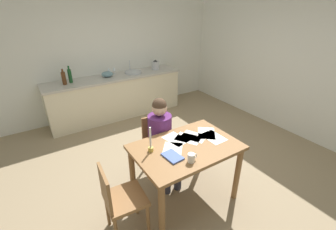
% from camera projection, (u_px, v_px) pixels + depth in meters
% --- Properties ---
extents(ground_plane, '(5.20, 5.20, 0.04)m').
position_uv_depth(ground_plane, '(175.00, 171.00, 3.53)').
color(ground_plane, '#937F60').
extents(wall_back, '(5.20, 0.12, 2.60)m').
position_uv_depth(wall_back, '(107.00, 54.00, 4.91)').
color(wall_back, silver).
rests_on(wall_back, ground).
extents(wall_right, '(0.12, 5.20, 2.60)m').
position_uv_depth(wall_right, '(294.00, 62.00, 4.20)').
color(wall_right, silver).
rests_on(wall_right, ground).
extents(kitchen_counter, '(2.84, 0.64, 0.90)m').
position_uv_depth(kitchen_counter, '(117.00, 96.00, 5.01)').
color(kitchen_counter, beige).
rests_on(kitchen_counter, ground).
extents(dining_table, '(1.21, 0.81, 0.79)m').
position_uv_depth(dining_table, '(186.00, 155.00, 2.73)').
color(dining_table, olive).
rests_on(dining_table, ground).
extents(chair_at_table, '(0.44, 0.44, 0.86)m').
position_uv_depth(chair_at_table, '(158.00, 143.00, 3.30)').
color(chair_at_table, olive).
rests_on(chair_at_table, ground).
extents(person_seated, '(0.36, 0.61, 1.19)m').
position_uv_depth(person_seated, '(162.00, 136.00, 3.09)').
color(person_seated, '#592666').
rests_on(person_seated, ground).
extents(chair_side_empty, '(0.43, 0.43, 0.88)m').
position_uv_depth(chair_side_empty, '(119.00, 199.00, 2.35)').
color(chair_side_empty, olive).
rests_on(chair_side_empty, ground).
extents(coffee_mug, '(0.11, 0.08, 0.10)m').
position_uv_depth(coffee_mug, '(191.00, 158.00, 2.39)').
color(coffee_mug, white).
rests_on(coffee_mug, dining_table).
extents(candlestick, '(0.06, 0.06, 0.30)m').
position_uv_depth(candlestick, '(151.00, 145.00, 2.54)').
color(candlestick, gold).
rests_on(candlestick, dining_table).
extents(book_magazine, '(0.17, 0.24, 0.02)m').
position_uv_depth(book_magazine, '(172.00, 156.00, 2.48)').
color(book_magazine, '#516BB6').
rests_on(book_magazine, dining_table).
extents(paper_letter, '(0.26, 0.33, 0.00)m').
position_uv_depth(paper_letter, '(176.00, 139.00, 2.81)').
color(paper_letter, white).
rests_on(paper_letter, dining_table).
extents(paper_bill, '(0.33, 0.36, 0.00)m').
position_uv_depth(paper_bill, '(188.00, 138.00, 2.82)').
color(paper_bill, white).
rests_on(paper_bill, dining_table).
extents(paper_envelope, '(0.35, 0.36, 0.00)m').
position_uv_depth(paper_envelope, '(206.00, 133.00, 2.93)').
color(paper_envelope, white).
rests_on(paper_envelope, dining_table).
extents(paper_receipt, '(0.32, 0.36, 0.00)m').
position_uv_depth(paper_receipt, '(194.00, 136.00, 2.86)').
color(paper_receipt, white).
rests_on(paper_receipt, dining_table).
extents(paper_notice, '(0.35, 0.36, 0.00)m').
position_uv_depth(paper_notice, '(173.00, 149.00, 2.61)').
color(paper_notice, white).
rests_on(paper_notice, dining_table).
extents(paper_flyer, '(0.22, 0.30, 0.00)m').
position_uv_depth(paper_flyer, '(213.00, 137.00, 2.85)').
color(paper_flyer, white).
rests_on(paper_flyer, dining_table).
extents(sink_unit, '(0.36, 0.36, 0.24)m').
position_uv_depth(sink_unit, '(133.00, 72.00, 5.01)').
color(sink_unit, '#B2B7BC').
rests_on(sink_unit, kitchen_counter).
extents(bottle_oil, '(0.08, 0.08, 0.29)m').
position_uv_depth(bottle_oil, '(64.00, 78.00, 4.27)').
color(bottle_oil, '#593319').
rests_on(bottle_oil, kitchen_counter).
extents(bottle_vinegar, '(0.07, 0.07, 0.32)m').
position_uv_depth(bottle_vinegar, '(70.00, 76.00, 4.36)').
color(bottle_vinegar, '#194C23').
rests_on(bottle_vinegar, kitchen_counter).
extents(mixing_bowl, '(0.23, 0.23, 0.11)m').
position_uv_depth(mixing_bowl, '(107.00, 74.00, 4.75)').
color(mixing_bowl, '#668C99').
rests_on(mixing_bowl, kitchen_counter).
extents(stovetop_kettle, '(0.18, 0.18, 0.22)m').
position_uv_depth(stovetop_kettle, '(155.00, 65.00, 5.24)').
color(stovetop_kettle, '#B7BABF').
rests_on(stovetop_kettle, kitchen_counter).
extents(wine_glass_near_sink, '(0.07, 0.07, 0.15)m').
position_uv_depth(wine_glass_near_sink, '(114.00, 69.00, 4.91)').
color(wine_glass_near_sink, silver).
rests_on(wine_glass_near_sink, kitchen_counter).
extents(wine_glass_by_kettle, '(0.07, 0.07, 0.15)m').
position_uv_depth(wine_glass_by_kettle, '(109.00, 70.00, 4.85)').
color(wine_glass_by_kettle, silver).
rests_on(wine_glass_by_kettle, kitchen_counter).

